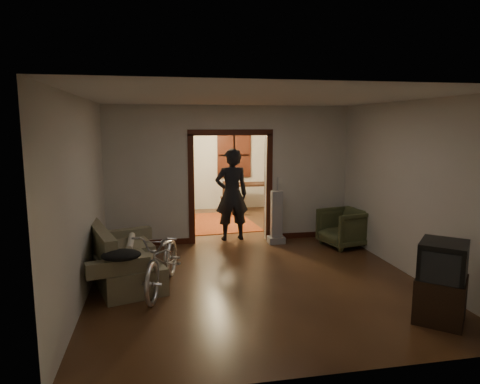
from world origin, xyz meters
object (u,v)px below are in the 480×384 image
object	(u,v)px
armchair	(344,228)
person	(232,195)
sofa	(123,253)
desk	(251,198)
locker	(163,179)
bicycle	(163,259)

from	to	relation	value
armchair	person	bearing A→B (deg)	-126.95
sofa	desk	size ratio (longest dim) A/B	1.76
locker	sofa	bearing A→B (deg)	-99.72
locker	desk	world-z (taller)	locker
armchair	person	distance (m)	2.38
armchair	desk	distance (m)	3.80
locker	bicycle	bearing A→B (deg)	-93.03
bicycle	locker	xyz separation A→B (m)	(0.09, 5.76, 0.47)
armchair	person	size ratio (longest dim) A/B	0.43
bicycle	person	distance (m)	2.99
bicycle	person	bearing A→B (deg)	74.67
bicycle	desk	xyz separation A→B (m)	(2.50, 5.27, -0.06)
armchair	bicycle	bearing A→B (deg)	-78.68
person	locker	distance (m)	3.49
armchair	locker	bearing A→B (deg)	-152.97
sofa	locker	size ratio (longest dim) A/B	1.03
armchair	desk	xyz separation A→B (m)	(-1.08, 3.65, 0.02)
sofa	bicycle	distance (m)	0.79
bicycle	person	world-z (taller)	person
person	desk	size ratio (longest dim) A/B	1.79
armchair	desk	size ratio (longest dim) A/B	0.77
locker	desk	xyz separation A→B (m)	(2.40, -0.49, -0.53)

